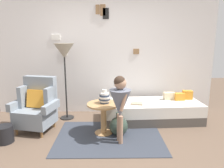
% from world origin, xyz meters
% --- Properties ---
extents(ground_plane, '(12.00, 12.00, 0.00)m').
position_xyz_m(ground_plane, '(0.00, 0.00, 0.00)').
color(ground_plane, brown).
extents(gallery_wall, '(4.80, 0.12, 2.60)m').
position_xyz_m(gallery_wall, '(-0.00, 1.95, 1.30)').
color(gallery_wall, silver).
rests_on(gallery_wall, ground).
extents(rug, '(1.78, 1.32, 0.01)m').
position_xyz_m(rug, '(0.10, 0.59, 0.01)').
color(rug, '#333842').
rests_on(rug, ground).
extents(armchair, '(0.85, 0.71, 0.97)m').
position_xyz_m(armchair, '(-1.21, 0.94, 0.44)').
color(armchair, olive).
rests_on(armchair, ground).
extents(daybed, '(1.94, 0.91, 0.40)m').
position_xyz_m(daybed, '(0.98, 1.33, 0.20)').
color(daybed, '#4C4742').
rests_on(daybed, ground).
extents(pillow_head, '(0.20, 0.14, 0.18)m').
position_xyz_m(pillow_head, '(1.74, 1.51, 0.49)').
color(pillow_head, orange).
rests_on(pillow_head, daybed).
extents(pillow_mid, '(0.21, 0.14, 0.15)m').
position_xyz_m(pillow_mid, '(1.55, 1.44, 0.47)').
color(pillow_mid, orange).
rests_on(pillow_mid, daybed).
extents(pillow_back, '(0.23, 0.14, 0.15)m').
position_xyz_m(pillow_back, '(1.35, 1.49, 0.48)').
color(pillow_back, beige).
rests_on(pillow_back, daybed).
extents(side_table, '(0.57, 0.57, 0.55)m').
position_xyz_m(side_table, '(-0.00, 0.74, 0.40)').
color(side_table, tan).
rests_on(side_table, ground).
extents(vase_striped, '(0.20, 0.20, 0.24)m').
position_xyz_m(vase_striped, '(0.02, 0.76, 0.65)').
color(vase_striped, '#2D384C').
rests_on(vase_striped, side_table).
extents(floor_lamp, '(0.40, 0.40, 1.55)m').
position_xyz_m(floor_lamp, '(-0.79, 1.49, 1.35)').
color(floor_lamp, black).
rests_on(floor_lamp, ground).
extents(person_child, '(0.34, 0.34, 1.09)m').
position_xyz_m(person_child, '(0.27, 0.41, 0.70)').
color(person_child, '#A37A60').
rests_on(person_child, ground).
extents(book_on_daybed, '(0.25, 0.20, 0.03)m').
position_xyz_m(book_on_daybed, '(0.64, 1.17, 0.42)').
color(book_on_daybed, tan).
rests_on(book_on_daybed, daybed).
extents(demijohn_near, '(0.33, 0.33, 0.41)m').
position_xyz_m(demijohn_near, '(0.26, 0.67, 0.17)').
color(demijohn_near, '#2D3D33').
rests_on(demijohn_near, ground).
extents(magazine_basket, '(0.28, 0.28, 0.28)m').
position_xyz_m(magazine_basket, '(-1.59, 0.43, 0.14)').
color(magazine_basket, black).
rests_on(magazine_basket, ground).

